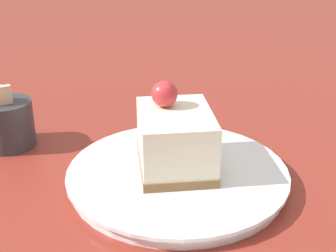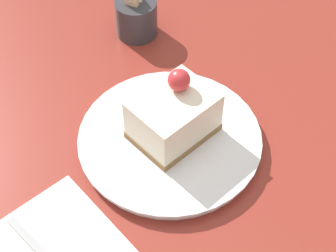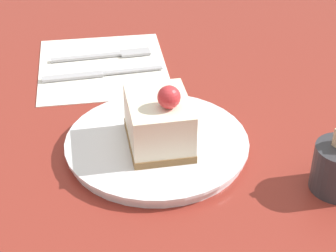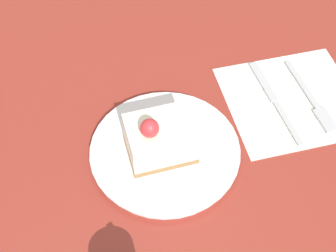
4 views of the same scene
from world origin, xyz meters
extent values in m
plane|color=maroon|center=(0.00, 0.00, 0.00)|extent=(4.00, 4.00, 0.00)
cylinder|color=white|center=(0.00, 0.02, 0.01)|extent=(0.22, 0.22, 0.02)
cylinder|color=white|center=(0.00, 0.02, 0.01)|extent=(0.23, 0.23, 0.00)
cube|color=olive|center=(0.01, 0.02, 0.02)|extent=(0.11, 0.08, 0.01)
cube|color=white|center=(0.01, 0.02, 0.05)|extent=(0.10, 0.08, 0.05)
sphere|color=red|center=(0.03, 0.03, 0.09)|extent=(0.03, 0.03, 0.03)
cube|color=#B2B2B7|center=(-0.21, 0.04, 0.01)|extent=(0.02, 0.09, 0.00)
cylinder|color=#333338|center=(0.13, 0.20, 0.03)|extent=(0.06, 0.06, 0.06)
camera|label=1|loc=(-0.41, 0.13, 0.26)|focal=50.00mm
camera|label=2|loc=(-0.33, -0.26, 0.56)|focal=60.00mm
camera|label=3|loc=(0.56, -0.13, 0.42)|focal=60.00mm
camera|label=4|loc=(0.14, 0.40, 0.61)|focal=50.00mm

